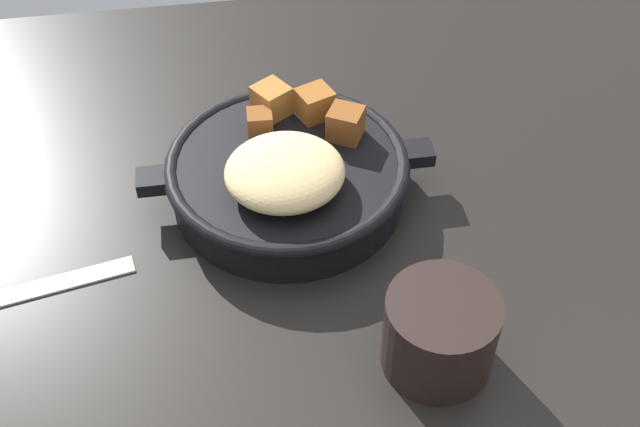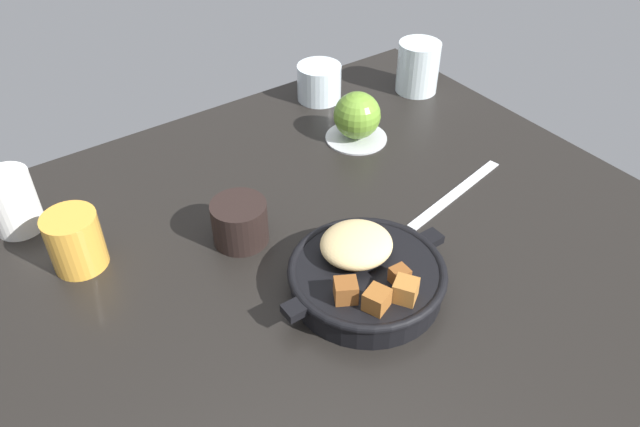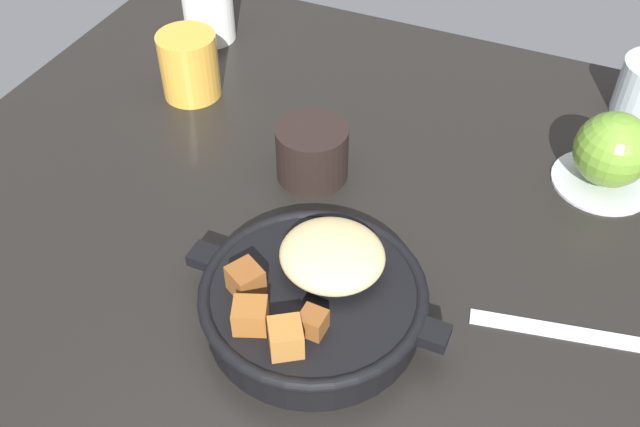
% 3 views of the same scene
% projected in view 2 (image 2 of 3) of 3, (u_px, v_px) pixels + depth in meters
% --- Properties ---
extents(ground_plane, '(0.99, 0.84, 0.02)m').
position_uv_depth(ground_plane, '(321.00, 250.00, 0.87)').
color(ground_plane, black).
extents(cast_iron_skillet, '(0.24, 0.20, 0.07)m').
position_uv_depth(cast_iron_skillet, '(366.00, 274.00, 0.78)').
color(cast_iron_skillet, black).
rests_on(cast_iron_skillet, ground_plane).
extents(saucer_plate, '(0.11, 0.11, 0.01)m').
position_uv_depth(saucer_plate, '(356.00, 137.00, 1.07)').
color(saucer_plate, '#B7BABF').
rests_on(saucer_plate, ground_plane).
extents(red_apple, '(0.08, 0.08, 0.08)m').
position_uv_depth(red_apple, '(357.00, 115.00, 1.04)').
color(red_apple, olive).
rests_on(red_apple, saucer_plate).
extents(butter_knife, '(0.22, 0.06, 0.00)m').
position_uv_depth(butter_knife, '(456.00, 193.00, 0.95)').
color(butter_knife, silver).
rests_on(butter_knife, ground_plane).
extents(white_creamer_pitcher, '(0.07, 0.07, 0.09)m').
position_uv_depth(white_creamer_pitcher, '(12.00, 202.00, 0.86)').
color(white_creamer_pitcher, white).
rests_on(white_creamer_pitcher, ground_plane).
extents(coffee_mug_dark, '(0.08, 0.08, 0.06)m').
position_uv_depth(coffee_mug_dark, '(240.00, 222.00, 0.85)').
color(coffee_mug_dark, black).
rests_on(coffee_mug_dark, ground_plane).
extents(water_glass_short, '(0.08, 0.08, 0.07)m').
position_uv_depth(water_glass_short, '(319.00, 82.00, 1.16)').
color(water_glass_short, silver).
rests_on(water_glass_short, ground_plane).
extents(juice_glass_amber, '(0.07, 0.07, 0.08)m').
position_uv_depth(juice_glass_amber, '(75.00, 241.00, 0.81)').
color(juice_glass_amber, gold).
rests_on(juice_glass_amber, ground_plane).
extents(water_glass_tall, '(0.08, 0.08, 0.10)m').
position_uv_depth(water_glass_tall, '(418.00, 67.00, 1.18)').
color(water_glass_tall, silver).
rests_on(water_glass_tall, ground_plane).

